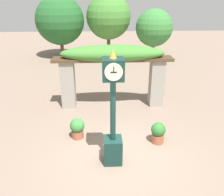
# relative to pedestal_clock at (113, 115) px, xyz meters

# --- Properties ---
(ground_plane) EXTENTS (60.00, 60.00, 0.00)m
(ground_plane) POSITION_rel_pedestal_clock_xyz_m (0.21, 0.26, -1.53)
(ground_plane) COLOR #7F6B5B
(pedestal_clock) EXTENTS (0.54, 0.59, 3.32)m
(pedestal_clock) POSITION_rel_pedestal_clock_xyz_m (0.00, 0.00, 0.00)
(pedestal_clock) COLOR #14332D
(pedestal_clock) RESTS_ON ground
(pergola) EXTENTS (5.04, 1.18, 2.71)m
(pergola) POSITION_rel_pedestal_clock_xyz_m (0.21, 3.99, 0.47)
(pergola) COLOR gray
(pergola) RESTS_ON ground
(potted_plant_near_left) EXTENTS (0.50, 0.50, 0.72)m
(potted_plant_near_left) POSITION_rel_pedestal_clock_xyz_m (-1.14, 1.36, -1.15)
(potted_plant_near_left) COLOR #9E563D
(potted_plant_near_left) RESTS_ON ground
(potted_plant_near_right) EXTENTS (0.48, 0.48, 0.72)m
(potted_plant_near_right) POSITION_rel_pedestal_clock_xyz_m (1.55, 0.93, -1.15)
(potted_plant_near_right) COLOR #9E563D
(potted_plant_near_right) RESTS_ON ground
(tree_line) EXTENTS (10.72, 4.06, 4.88)m
(tree_line) POSITION_rel_pedestal_clock_xyz_m (-0.60, 13.87, 1.32)
(tree_line) COLOR brown
(tree_line) RESTS_ON ground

